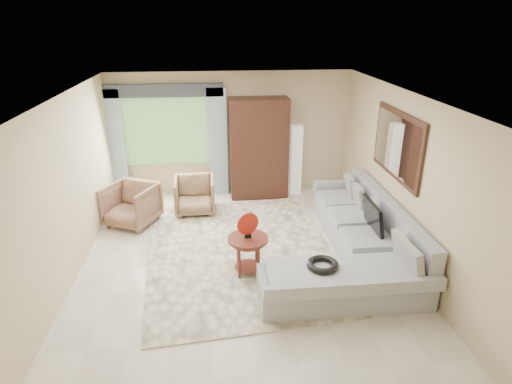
{
  "coord_description": "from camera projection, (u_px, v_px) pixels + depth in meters",
  "views": [
    {
      "loc": [
        -0.38,
        -5.83,
        3.61
      ],
      "look_at": [
        0.25,
        0.35,
        1.05
      ],
      "focal_mm": 30.0,
      "sensor_mm": 36.0,
      "label": 1
    }
  ],
  "objects": [
    {
      "name": "garden_hose",
      "position": [
        323.0,
        265.0,
        5.69
      ],
      "size": [
        0.43,
        0.43,
        0.09
      ],
      "primitive_type": "torus",
      "color": "black",
      "rests_on": "sectional_sofa"
    },
    {
      "name": "floor_lamp",
      "position": [
        295.0,
        160.0,
        9.17
      ],
      "size": [
        0.24,
        0.24,
        1.5
      ],
      "primitive_type": "cube",
      "color": "silver",
      "rests_on": "ground"
    },
    {
      "name": "armoire",
      "position": [
        259.0,
        149.0,
        8.93
      ],
      "size": [
        1.2,
        0.55,
        2.1
      ],
      "primitive_type": "cube",
      "color": "black",
      "rests_on": "ground"
    },
    {
      "name": "area_rug",
      "position": [
        241.0,
        251.0,
        7.06
      ],
      "size": [
        3.36,
        4.26,
        0.02
      ],
      "primitive_type": "cube",
      "rotation": [
        0.0,
        0.0,
        0.09
      ],
      "color": "#FBEAC7",
      "rests_on": "ground"
    },
    {
      "name": "ground",
      "position": [
        243.0,
        262.0,
        6.77
      ],
      "size": [
        6.0,
        6.0,
        0.0
      ],
      "primitive_type": "plane",
      "color": "silver",
      "rests_on": "ground"
    },
    {
      "name": "valance",
      "position": [
        163.0,
        90.0,
        8.46
      ],
      "size": [
        2.4,
        0.12,
        0.26
      ],
      "primitive_type": "cube",
      "color": "#1E232D",
      "rests_on": "wall_back"
    },
    {
      "name": "coffee_table",
      "position": [
        248.0,
        255.0,
        6.37
      ],
      "size": [
        0.6,
        0.6,
        0.6
      ],
      "rotation": [
        0.0,
        0.0,
        0.12
      ],
      "color": "#441A12",
      "rests_on": "ground"
    },
    {
      "name": "armchair_right",
      "position": [
        195.0,
        195.0,
        8.39
      ],
      "size": [
        0.78,
        0.8,
        0.71
      ],
      "primitive_type": "imported",
      "rotation": [
        0.0,
        0.0,
        0.02
      ],
      "color": "olive",
      "rests_on": "ground"
    },
    {
      "name": "sectional_sofa",
      "position": [
        357.0,
        246.0,
        6.67
      ],
      "size": [
        2.3,
        3.46,
        0.9
      ],
      "color": "#A4A7AC",
      "rests_on": "ground"
    },
    {
      "name": "red_disc",
      "position": [
        248.0,
        224.0,
        6.17
      ],
      "size": [
        0.32,
        0.16,
        0.34
      ],
      "primitive_type": "cylinder",
      "rotation": [
        1.57,
        0.0,
        0.4
      ],
      "color": "#A61E10",
      "rests_on": "coffee_table"
    },
    {
      "name": "potted_plant",
      "position": [
        136.0,
        191.0,
        8.86
      ],
      "size": [
        0.56,
        0.53,
        0.51
      ],
      "primitive_type": "imported",
      "rotation": [
        0.0,
        0.0,
        0.35
      ],
      "color": "#999999",
      "rests_on": "ground"
    },
    {
      "name": "curtain_left",
      "position": [
        115.0,
        146.0,
        8.76
      ],
      "size": [
        0.4,
        0.08,
        2.3
      ],
      "primitive_type": "cube",
      "color": "#9EB7CC",
      "rests_on": "ground"
    },
    {
      "name": "curtain_right",
      "position": [
        218.0,
        143.0,
        8.96
      ],
      "size": [
        0.4,
        0.08,
        2.3
      ],
      "primitive_type": "cube",
      "color": "#9EB7CC",
      "rests_on": "ground"
    },
    {
      "name": "window",
      "position": [
        166.0,
        132.0,
        8.85
      ],
      "size": [
        1.8,
        0.04,
        1.4
      ],
      "primitive_type": "cube",
      "color": "#669E59",
      "rests_on": "wall_back"
    },
    {
      "name": "armchair_left",
      "position": [
        131.0,
        205.0,
        7.89
      ],
      "size": [
        1.12,
        1.13,
        0.78
      ],
      "primitive_type": "imported",
      "rotation": [
        0.0,
        0.0,
        -0.45
      ],
      "color": "#9B6F54",
      "rests_on": "ground"
    },
    {
      "name": "tv_screen",
      "position": [
        373.0,
        216.0,
        6.68
      ],
      "size": [
        0.14,
        0.74,
        0.48
      ],
      "primitive_type": "cube",
      "rotation": [
        0.0,
        -0.17,
        0.0
      ],
      "color": "black",
      "rests_on": "sectional_sofa"
    },
    {
      "name": "wall_mirror",
      "position": [
        397.0,
        145.0,
        6.66
      ],
      "size": [
        0.05,
        1.7,
        1.05
      ],
      "color": "black",
      "rests_on": "wall_right"
    }
  ]
}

